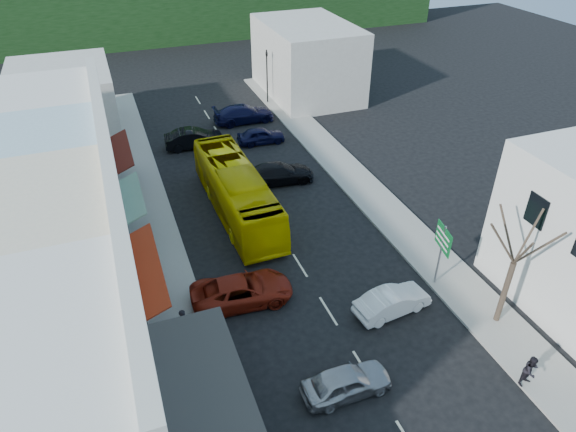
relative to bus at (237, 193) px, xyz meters
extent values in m
plane|color=black|center=(1.86, -10.68, -1.55)|extent=(120.00, 120.00, 0.00)
cube|color=gray|center=(-5.64, -0.68, -1.48)|extent=(3.00, 52.00, 0.15)
cube|color=gray|center=(9.36, -0.68, -1.48)|extent=(3.00, 52.00, 0.15)
cube|color=silver|center=(-10.64, -16.18, 2.45)|extent=(7.00, 9.00, 8.00)
cube|color=#56170F|center=(-6.54, -16.18, 1.50)|extent=(1.30, 7.65, 0.08)
cube|color=beige|center=(-10.64, -7.68, 2.45)|extent=(7.00, 8.00, 8.00)
cube|color=#A32A11|center=(-6.54, -7.68, 1.50)|extent=(1.30, 6.80, 0.08)
cube|color=#9ABAC8|center=(-10.64, -0.68, 2.45)|extent=(7.00, 6.00, 8.00)
cube|color=#195926|center=(-6.54, -0.68, 1.50)|extent=(1.30, 5.10, 0.08)
cube|color=silver|center=(-10.64, 5.82, 2.45)|extent=(7.00, 7.00, 8.00)
cube|color=#56170F|center=(-6.54, 5.82, 1.50)|extent=(1.30, 5.95, 0.08)
cube|color=#B7B2A8|center=(-10.14, 16.32, 1.45)|extent=(8.00, 10.00, 6.00)
cube|color=#B7B2A8|center=(12.86, 19.32, 1.95)|extent=(8.00, 12.00, 7.00)
imported|color=#DAC002|center=(0.00, 0.00, 0.00)|extent=(2.76, 11.65, 3.10)
imported|color=#A5A4A9|center=(0.51, -15.54, -0.85)|extent=(4.41, 1.82, 1.40)
imported|color=white|center=(4.91, -11.84, -0.85)|extent=(4.59, 2.33, 1.40)
imported|color=maroon|center=(-2.12, -8.40, -0.85)|extent=(4.72, 2.22, 1.40)
imported|color=black|center=(4.00, 2.88, -0.85)|extent=(4.64, 2.21, 1.40)
imported|color=black|center=(4.79, 9.66, -0.85)|extent=(4.49, 2.04, 1.40)
imported|color=black|center=(-0.63, 10.83, -0.85)|extent=(4.53, 2.13, 1.40)
imported|color=black|center=(4.70, 14.41, -0.85)|extent=(4.51, 1.85, 1.40)
imported|color=black|center=(-5.42, -9.97, -0.55)|extent=(0.51, 0.67, 1.70)
imported|color=black|center=(8.16, -18.02, -0.55)|extent=(0.76, 0.54, 1.70)
camera|label=1|loc=(-6.92, -28.19, 17.40)|focal=32.00mm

